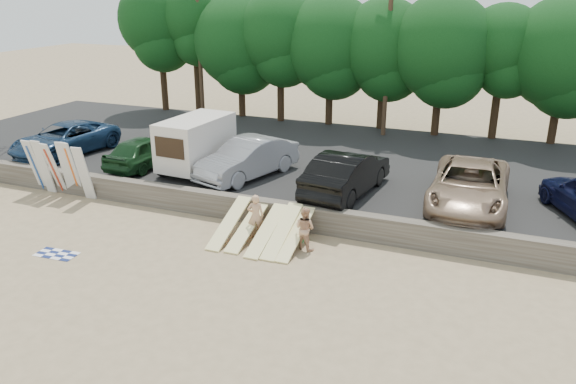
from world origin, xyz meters
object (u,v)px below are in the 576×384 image
Objects in this scene: car_2 at (247,158)px; car_3 at (347,173)px; car_0 at (65,139)px; cooler at (299,237)px; beachgoer_a at (256,216)px; car_4 at (469,185)px; beachgoer_b at (305,228)px; car_1 at (144,151)px; box_trailer at (196,142)px.

car_3 is at bearing 11.77° from car_2.
car_0 is 1.08× the size of car_2.
car_0 is 15.00m from cooler.
beachgoer_a is at bearing 66.45° from car_3.
car_4 reaches higher than beachgoer_a.
beachgoer_b is at bearing -8.42° from car_0.
car_1 is (5.07, -0.27, -0.03)m from car_0.
car_3 is 4.87m from car_4.
beachgoer_a is at bearing -166.97° from cooler.
car_0 is 13.48m from beachgoer_a.
car_1 is at bearing -170.51° from box_trailer.
car_0 reaches higher than cooler.
car_3 is at bearing -142.54° from beachgoer_a.
car_2 reaches higher than beachgoer_a.
car_0 is at bearing -0.01° from car_1.
beachgoer_a is (-2.34, -3.94, -0.76)m from car_3.
car_3 is at bearing 82.41° from cooler.
car_1 is at bearing 5.64° from car_0.
beachgoer_b is 4.20× the size of cooler.
box_trailer reaches higher than car_1.
beachgoer_a is 1.06× the size of beachgoer_b.
cooler is (6.61, -4.02, -1.96)m from box_trailer.
car_4 is at bearing 39.64° from cooler.
beachgoer_a is at bearing -149.35° from car_4.
box_trailer is 8.49m from beachgoer_b.
car_3 is at bearing 1.00° from box_trailer.
car_4 is at bearing -167.95° from car_3.
car_2 is at bearing 6.55° from box_trailer.
cooler is at bearing -35.87° from beachgoer_b.
car_0 is 3.39× the size of beachgoer_a.
cooler is (4.06, -4.14, -1.41)m from car_2.
car_1 is 11.85× the size of cooler.
box_trailer is 0.91× the size of car_1.
box_trailer is 7.35m from car_3.
car_3 is 3.43× the size of beachgoer_b.
car_0 is at bearing 5.79° from car_3.
car_2 is 5.97m from cooler.
cooler is (9.32, -3.75, -1.31)m from car_1.
car_1 is 5.28m from car_2.
box_trailer reaches higher than beachgoer_a.
car_0 is 15.51m from beachgoer_b.
car_4 is at bearing -121.23° from beachgoer_b.
box_trailer is at bearing 8.71° from car_0.
car_0 is (-7.77, 0.00, -0.62)m from box_trailer.
car_4 is 8.44m from beachgoer_a.
car_1 is 2.66× the size of beachgoer_a.
car_2 reaches higher than car_0.
car_2 is (2.55, 0.12, -0.55)m from box_trailer.
car_3 reaches higher than car_2.
beachgoer_b is (-5.15, -4.63, -0.77)m from car_4.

